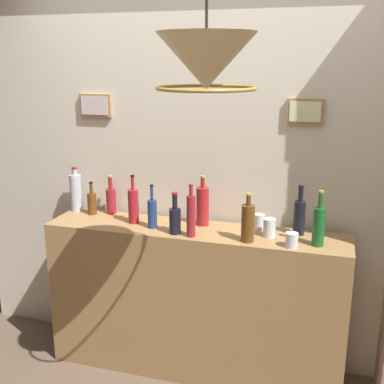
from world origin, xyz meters
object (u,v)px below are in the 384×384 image
(liquor_bottle_bourbon, at_px, (76,192))
(glass_tumbler_highball, at_px, (269,228))
(liquor_bottle_port, at_px, (203,206))
(liquor_bottle_vermouth, at_px, (175,219))
(liquor_bottle_tequila, at_px, (191,215))
(liquor_bottle_sherry, at_px, (111,199))
(liquor_bottle_amaro, at_px, (152,213))
(liquor_bottle_vodka, at_px, (133,205))
(glass_tumbler_rocks, at_px, (259,222))
(liquor_bottle_gin, at_px, (319,225))
(liquor_bottle_rye, at_px, (248,223))
(pendant_lamp, at_px, (206,63))
(liquor_bottle_scotch, at_px, (299,216))
(liquor_bottle_mezcal, at_px, (92,203))
(glass_tumbler_shot, at_px, (292,240))

(liquor_bottle_bourbon, bearing_deg, glass_tumbler_highball, -5.65)
(liquor_bottle_port, bearing_deg, liquor_bottle_vermouth, -120.36)
(liquor_bottle_tequila, height_order, liquor_bottle_sherry, liquor_bottle_tequila)
(liquor_bottle_vermouth, distance_m, liquor_bottle_amaro, 0.18)
(liquor_bottle_vodka, distance_m, glass_tumbler_rocks, 0.80)
(liquor_bottle_bourbon, relative_size, liquor_bottle_gin, 0.96)
(liquor_bottle_tequila, bearing_deg, liquor_bottle_rye, 2.71)
(liquor_bottle_vermouth, relative_size, liquor_bottle_amaro, 0.93)
(liquor_bottle_gin, distance_m, pendant_lamp, 1.17)
(liquor_bottle_scotch, height_order, liquor_bottle_sherry, liquor_bottle_scotch)
(liquor_bottle_rye, bearing_deg, liquor_bottle_vodka, 171.19)
(liquor_bottle_scotch, relative_size, liquor_bottle_vermouth, 1.17)
(liquor_bottle_vodka, bearing_deg, liquor_bottle_amaro, -19.57)
(liquor_bottle_sherry, distance_m, liquor_bottle_rye, 1.01)
(liquor_bottle_mezcal, distance_m, liquor_bottle_scotch, 1.36)
(liquor_bottle_amaro, xyz_separation_m, glass_tumbler_highball, (0.71, 0.05, -0.04))
(liquor_bottle_sherry, relative_size, glass_tumbler_shot, 3.16)
(glass_tumbler_shot, bearing_deg, liquor_bottle_scotch, 84.56)
(liquor_bottle_mezcal, relative_size, liquor_bottle_bourbon, 0.73)
(liquor_bottle_scotch, relative_size, liquor_bottle_rye, 1.05)
(liquor_bottle_gin, height_order, glass_tumbler_shot, liquor_bottle_gin)
(liquor_bottle_bourbon, relative_size, glass_tumbler_shot, 3.68)
(liquor_bottle_port, height_order, pendant_lamp, pendant_lamp)
(liquor_bottle_scotch, distance_m, glass_tumbler_highball, 0.19)
(liquor_bottle_rye, height_order, glass_tumbler_highball, liquor_bottle_rye)
(liquor_bottle_tequila, xyz_separation_m, glass_tumbler_shot, (0.58, -0.00, -0.09))
(liquor_bottle_scotch, height_order, liquor_bottle_tequila, liquor_bottle_tequila)
(liquor_bottle_scotch, xyz_separation_m, liquor_bottle_rye, (-0.27, -0.20, -0.00))
(liquor_bottle_bourbon, bearing_deg, liquor_bottle_vodka, -14.94)
(liquor_bottle_sherry, height_order, glass_tumbler_shot, liquor_bottle_sherry)
(liquor_bottle_port, relative_size, pendant_lamp, 0.60)
(glass_tumbler_highball, bearing_deg, liquor_bottle_rye, -134.34)
(glass_tumbler_highball, bearing_deg, liquor_bottle_gin, -12.67)
(liquor_bottle_amaro, xyz_separation_m, pendant_lamp, (0.50, -0.63, 0.89))
(liquor_bottle_mezcal, distance_m, pendant_lamp, 1.55)
(liquor_bottle_tequila, height_order, liquor_bottle_amaro, liquor_bottle_tequila)
(liquor_bottle_bourbon, height_order, liquor_bottle_rye, liquor_bottle_bourbon)
(liquor_bottle_scotch, distance_m, liquor_bottle_gin, 0.19)
(liquor_bottle_mezcal, distance_m, liquor_bottle_bourbon, 0.16)
(glass_tumbler_shot, bearing_deg, liquor_bottle_port, 158.80)
(liquor_bottle_gin, bearing_deg, liquor_bottle_vermouth, -177.02)
(liquor_bottle_scotch, distance_m, liquor_bottle_amaro, 0.89)
(liquor_bottle_mezcal, height_order, liquor_bottle_scotch, liquor_bottle_scotch)
(liquor_bottle_bourbon, distance_m, liquor_bottle_port, 0.91)
(liquor_bottle_tequila, height_order, liquor_bottle_vodka, liquor_bottle_tequila)
(liquor_bottle_tequila, distance_m, liquor_bottle_rye, 0.33)
(glass_tumbler_highball, distance_m, pendant_lamp, 1.18)
(glass_tumbler_shot, bearing_deg, liquor_bottle_vermouth, 177.95)
(liquor_bottle_vodka, relative_size, glass_tumbler_rocks, 3.09)
(liquor_bottle_mezcal, xyz_separation_m, glass_tumbler_highball, (1.20, -0.09, -0.02))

